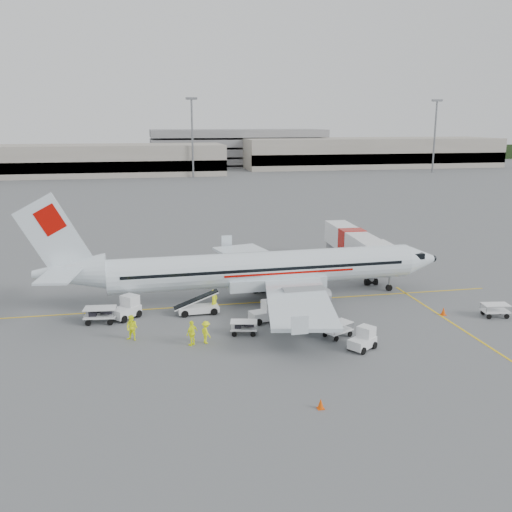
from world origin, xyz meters
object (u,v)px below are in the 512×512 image
(jet_bridge, at_px, (352,250))
(tug_aft, at_px, (125,308))
(aircraft, at_px, (264,246))
(tug_mid, at_px, (264,312))
(belt_loader, at_px, (198,300))
(tug_fore, at_px, (362,339))

(jet_bridge, distance_m, tug_aft, 26.44)
(aircraft, bearing_deg, tug_mid, -104.15)
(tug_aft, bearing_deg, belt_loader, -44.59)
(jet_bridge, xyz_separation_m, belt_loader, (-17.85, -11.37, -1.00))
(tug_fore, bearing_deg, aircraft, 74.67)
(jet_bridge, xyz_separation_m, tug_fore, (-7.24, -21.39, -1.42))
(tug_fore, relative_size, tug_mid, 0.93)
(aircraft, xyz_separation_m, tug_aft, (-12.24, -2.68, -4.08))
(tug_mid, xyz_separation_m, tug_aft, (-10.96, 3.03, 0.07))
(jet_bridge, relative_size, tug_fore, 8.20)
(tug_fore, distance_m, tug_mid, 8.97)
(jet_bridge, xyz_separation_m, tug_mid, (-12.87, -14.40, -1.36))
(jet_bridge, distance_m, tug_fore, 22.62)
(tug_aft, bearing_deg, jet_bridge, -19.07)
(aircraft, bearing_deg, jet_bridge, 35.42)
(belt_loader, bearing_deg, tug_fore, -45.91)
(aircraft, xyz_separation_m, jet_bridge, (11.59, 8.69, -2.78))
(jet_bridge, bearing_deg, aircraft, -141.08)
(tug_mid, bearing_deg, jet_bridge, 34.02)
(aircraft, height_order, tug_aft, aircraft)
(tug_fore, distance_m, tug_aft, 19.38)
(tug_fore, relative_size, tug_aft, 0.86)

